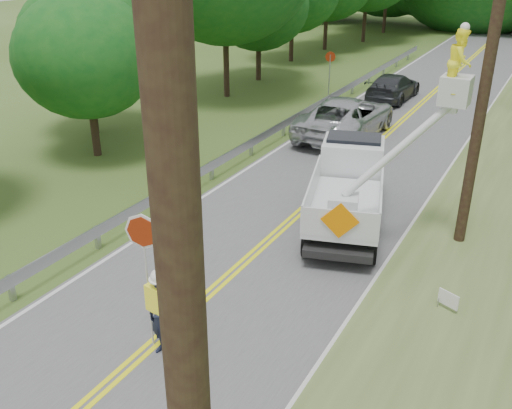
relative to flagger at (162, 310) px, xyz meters
The scene contains 9 objects.
ground 1.71m from the flagger, 110.42° to the right, with size 140.00×140.00×0.00m, color #375019.
road 12.88m from the flagger, 91.96° to the left, with size 7.20×96.00×0.03m.
guardrail 14.44m from the flagger, 108.00° to the left, with size 0.18×48.00×0.77m.
flagger is the anchor object (origin of this frame).
bucket_truck 8.59m from the flagger, 82.14° to the left, with size 4.91×6.38×6.09m.
suv_silver 16.21m from the flagger, 97.23° to the left, with size 2.99×6.49×1.80m, color silver.
suv_darkgrey 23.69m from the flagger, 95.08° to the left, with size 2.00×4.91×1.42m, color #33353A.
stop_sign_permanent 22.31m from the flagger, 103.39° to the left, with size 0.56×0.17×2.70m.
yard_sign 6.52m from the flagger, 39.77° to the left, with size 0.50×0.23×0.77m.
Camera 1 is at (6.83, -6.36, 8.05)m, focal length 39.81 mm.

